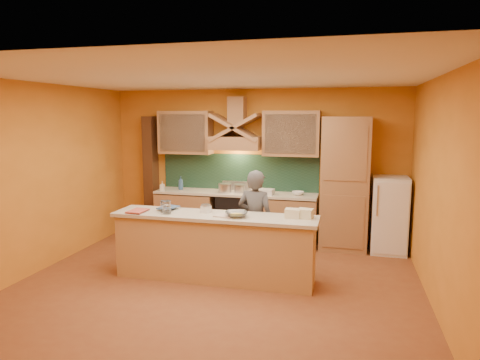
% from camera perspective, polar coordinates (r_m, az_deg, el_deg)
% --- Properties ---
extents(floor, '(5.50, 5.00, 0.01)m').
position_cam_1_polar(floor, '(6.01, -3.33, -14.11)').
color(floor, brown).
rests_on(floor, ground).
extents(ceiling, '(5.50, 5.00, 0.01)m').
position_cam_1_polar(ceiling, '(5.56, -3.59, 13.57)').
color(ceiling, white).
rests_on(ceiling, wall_back).
extents(wall_back, '(5.50, 0.02, 2.80)m').
position_cam_1_polar(wall_back, '(8.01, 1.98, 2.03)').
color(wall_back, orange).
rests_on(wall_back, floor).
extents(wall_front, '(5.50, 0.02, 2.80)m').
position_cam_1_polar(wall_front, '(3.38, -16.55, -7.54)').
color(wall_front, orange).
rests_on(wall_front, floor).
extents(wall_left, '(0.02, 5.00, 2.80)m').
position_cam_1_polar(wall_left, '(6.96, -25.59, 0.18)').
color(wall_left, orange).
rests_on(wall_left, floor).
extents(wall_right, '(0.02, 5.00, 2.80)m').
position_cam_1_polar(wall_right, '(5.46, 25.24, -1.90)').
color(wall_right, orange).
rests_on(wall_right, floor).
extents(base_cabinet_left, '(1.10, 0.60, 0.86)m').
position_cam_1_polar(base_cabinet_left, '(8.25, -7.05, -4.68)').
color(base_cabinet_left, '#A4734B').
rests_on(base_cabinet_left, floor).
extents(base_cabinet_right, '(1.10, 0.60, 0.86)m').
position_cam_1_polar(base_cabinet_right, '(7.78, 6.17, -5.48)').
color(base_cabinet_right, '#A4734B').
rests_on(base_cabinet_right, floor).
extents(counter_top, '(3.00, 0.62, 0.04)m').
position_cam_1_polar(counter_top, '(7.87, -0.64, -1.78)').
color(counter_top, beige).
rests_on(counter_top, base_cabinet_left).
extents(stove, '(0.60, 0.58, 0.90)m').
position_cam_1_polar(stove, '(7.96, -0.64, -4.96)').
color(stove, black).
rests_on(stove, floor).
extents(backsplash, '(3.00, 0.03, 0.70)m').
position_cam_1_polar(backsplash, '(8.08, -0.13, 1.02)').
color(backsplash, '#183528').
rests_on(backsplash, wall_back).
extents(range_hood, '(0.92, 0.50, 0.24)m').
position_cam_1_polar(range_hood, '(7.80, -0.56, 4.95)').
color(range_hood, '#A4734B').
rests_on(range_hood, wall_back).
extents(hood_chimney, '(0.30, 0.30, 0.50)m').
position_cam_1_polar(hood_chimney, '(7.88, -0.38, 9.21)').
color(hood_chimney, '#A4734B').
rests_on(hood_chimney, wall_back).
extents(upper_cabinet_left, '(1.00, 0.35, 0.80)m').
position_cam_1_polar(upper_cabinet_left, '(8.17, -7.26, 6.31)').
color(upper_cabinet_left, '#A4734B').
rests_on(upper_cabinet_left, wall_back).
extents(upper_cabinet_right, '(1.00, 0.35, 0.80)m').
position_cam_1_polar(upper_cabinet_right, '(7.67, 6.87, 6.17)').
color(upper_cabinet_right, '#A4734B').
rests_on(upper_cabinet_right, wall_back).
extents(pantry_column, '(0.80, 0.60, 2.30)m').
position_cam_1_polar(pantry_column, '(7.57, 13.78, -0.52)').
color(pantry_column, '#A4734B').
rests_on(pantry_column, floor).
extents(fridge, '(0.58, 0.60, 1.30)m').
position_cam_1_polar(fridge, '(7.69, 19.25, -4.40)').
color(fridge, white).
rests_on(fridge, floor).
extents(trim_column_left, '(0.20, 0.30, 2.30)m').
position_cam_1_polar(trim_column_left, '(8.57, -11.76, 0.60)').
color(trim_column_left, '#472816').
rests_on(trim_column_left, floor).
extents(island_body, '(2.80, 0.55, 0.88)m').
position_cam_1_polar(island_body, '(6.15, -3.41, -9.19)').
color(island_body, tan).
rests_on(island_body, floor).
extents(island_top, '(2.90, 0.62, 0.05)m').
position_cam_1_polar(island_top, '(6.02, -3.45, -4.83)').
color(island_top, beige).
rests_on(island_top, island_body).
extents(person, '(0.62, 0.46, 1.53)m').
position_cam_1_polar(person, '(6.36, 2.08, -5.51)').
color(person, '#4C4C51').
rests_on(person, floor).
extents(pot_large, '(0.27, 0.27, 0.18)m').
position_cam_1_polar(pot_large, '(7.83, -2.02, -1.18)').
color(pot_large, '#B8B9BF').
rests_on(pot_large, stove).
extents(pot_small, '(0.19, 0.19, 0.14)m').
position_cam_1_polar(pot_small, '(7.84, -0.08, -1.29)').
color(pot_small, '#BAB9C1').
rests_on(pot_small, stove).
extents(soap_bottle_a, '(0.09, 0.09, 0.17)m').
position_cam_1_polar(soap_bottle_a, '(8.15, -10.33, -0.79)').
color(soap_bottle_a, silver).
rests_on(soap_bottle_a, counter_top).
extents(soap_bottle_b, '(0.14, 0.14, 0.25)m').
position_cam_1_polar(soap_bottle_b, '(8.20, -7.92, -0.39)').
color(soap_bottle_b, '#305686').
rests_on(soap_bottle_b, counter_top).
extents(bowl_back, '(0.23, 0.23, 0.06)m').
position_cam_1_polar(bowl_back, '(7.64, 7.72, -1.76)').
color(bowl_back, white).
rests_on(bowl_back, counter_top).
extents(dish_rack, '(0.29, 0.24, 0.10)m').
position_cam_1_polar(dish_rack, '(7.64, 3.49, -1.58)').
color(dish_rack, silver).
rests_on(dish_rack, counter_top).
extents(book_lower, '(0.25, 0.32, 0.03)m').
position_cam_1_polar(book_lower, '(6.37, -14.38, -3.97)').
color(book_lower, '#BE5044').
rests_on(book_lower, island_top).
extents(book_upper, '(0.29, 0.35, 0.02)m').
position_cam_1_polar(book_upper, '(6.44, -10.30, -3.54)').
color(book_upper, '#3A5780').
rests_on(book_upper, island_top).
extents(jar_large, '(0.16, 0.16, 0.17)m').
position_cam_1_polar(jar_large, '(6.22, -9.87, -3.50)').
color(jar_large, silver).
rests_on(jar_large, island_top).
extents(jar_small, '(0.14, 0.14, 0.14)m').
position_cam_1_polar(jar_small, '(6.08, -9.72, -3.90)').
color(jar_small, silver).
rests_on(jar_small, island_top).
extents(kitchen_scale, '(0.14, 0.14, 0.09)m').
position_cam_1_polar(kitchen_scale, '(6.14, -4.56, -3.89)').
color(kitchen_scale, white).
rests_on(kitchen_scale, island_top).
extents(mixing_bowl, '(0.39, 0.39, 0.08)m').
position_cam_1_polar(mixing_bowl, '(5.85, -0.48, -4.58)').
color(mixing_bowl, silver).
rests_on(mixing_bowl, island_top).
extents(cloth, '(0.29, 0.24, 0.02)m').
position_cam_1_polar(cloth, '(5.90, -2.06, -4.77)').
color(cloth, beige).
rests_on(cloth, island_top).
extents(grocery_bag_a, '(0.22, 0.19, 0.13)m').
position_cam_1_polar(grocery_bag_a, '(5.84, 8.71, -4.44)').
color(grocery_bag_a, beige).
rests_on(grocery_bag_a, island_top).
extents(grocery_bag_b, '(0.20, 0.16, 0.12)m').
position_cam_1_polar(grocery_bag_b, '(5.84, 7.03, -4.43)').
color(grocery_bag_b, beige).
rests_on(grocery_bag_b, island_top).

